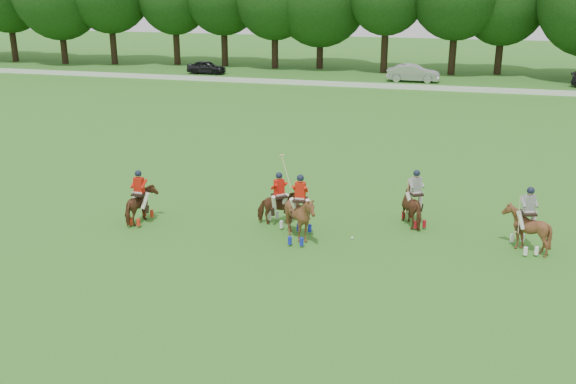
% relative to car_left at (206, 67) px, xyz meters
% --- Properties ---
extents(ground, '(180.00, 180.00, 0.00)m').
position_rel_car_left_xyz_m(ground, '(17.03, -42.50, -0.66)').
color(ground, '#2A6D1F').
rests_on(ground, ground).
extents(boundary_rail, '(120.00, 0.10, 0.44)m').
position_rel_car_left_xyz_m(boundary_rail, '(17.03, -4.50, -0.44)').
color(boundary_rail, white).
rests_on(boundary_rail, ground).
extents(car_left, '(3.91, 1.65, 1.32)m').
position_rel_car_left_xyz_m(car_left, '(0.00, 0.00, 0.00)').
color(car_left, black).
rests_on(car_left, ground).
extents(car_mid, '(4.79, 1.70, 1.57)m').
position_rel_car_left_xyz_m(car_mid, '(20.35, 0.00, 0.13)').
color(car_mid, '#ADACB2').
rests_on(car_mid, ground).
extents(polo_red_a, '(1.03, 1.67, 2.11)m').
position_rel_car_left_xyz_m(polo_red_a, '(13.00, -39.34, 0.09)').
color(polo_red_a, '#462012').
rests_on(polo_red_a, ground).
extents(polo_red_b, '(1.79, 1.77, 2.64)m').
position_rel_car_left_xyz_m(polo_red_b, '(18.23, -38.20, 0.07)').
color(polo_red_b, '#462012').
rests_on(polo_red_b, ground).
extents(polo_red_c, '(1.45, 1.63, 2.47)m').
position_rel_car_left_xyz_m(polo_red_c, '(19.36, -39.45, 0.25)').
color(polo_red_c, '#462012').
rests_on(polo_red_c, ground).
extents(polo_stripe_a, '(1.56, 1.90, 2.19)m').
position_rel_car_left_xyz_m(polo_stripe_a, '(23.22, -36.85, 0.12)').
color(polo_stripe_a, '#462012').
rests_on(polo_stripe_a, ground).
extents(polo_stripe_b, '(1.68, 1.78, 2.31)m').
position_rel_car_left_xyz_m(polo_stripe_b, '(27.13, -38.33, 0.17)').
color(polo_stripe_b, '#462012').
rests_on(polo_stripe_b, ground).
extents(polo_ball, '(0.09, 0.09, 0.09)m').
position_rel_car_left_xyz_m(polo_ball, '(21.17, -38.87, -0.61)').
color(polo_ball, white).
rests_on(polo_ball, ground).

